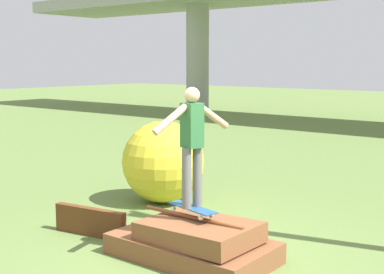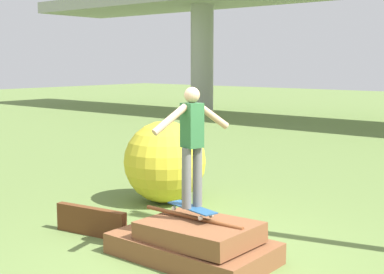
{
  "view_description": "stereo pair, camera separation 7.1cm",
  "coord_description": "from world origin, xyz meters",
  "views": [
    {
      "loc": [
        4.01,
        -5.01,
        2.44
      ],
      "look_at": [
        -0.04,
        0.04,
        1.53
      ],
      "focal_mm": 50.0,
      "sensor_mm": 36.0,
      "label": 1
    },
    {
      "loc": [
        4.07,
        -4.96,
        2.44
      ],
      "look_at": [
        -0.04,
        0.04,
        1.53
      ],
      "focal_mm": 50.0,
      "sensor_mm": 36.0,
      "label": 2
    }
  ],
  "objects": [
    {
      "name": "scrap_pile",
      "position": [
        0.05,
        -0.01,
        0.22
      ],
      "size": [
        2.03,
        1.15,
        0.56
      ],
      "color": "brown",
      "rests_on": "ground_plane"
    },
    {
      "name": "bush_yellow_flowering",
      "position": [
        -2.1,
        1.81,
        0.72
      ],
      "size": [
        1.43,
        1.43,
        1.43
      ],
      "color": "gold",
      "rests_on": "ground_plane"
    },
    {
      "name": "scrap_plank_loose",
      "position": [
        -1.68,
        -0.21,
        0.2
      ],
      "size": [
        1.19,
        0.31,
        0.4
      ],
      "color": "#5B3319",
      "rests_on": "ground_plane"
    },
    {
      "name": "skater",
      "position": [
        -0.04,
        0.04,
        1.5
      ],
      "size": [
        0.34,
        1.15,
        1.49
      ],
      "color": "slate",
      "rests_on": "skateboard"
    },
    {
      "name": "ground_plane",
      "position": [
        0.0,
        0.0,
        0.0
      ],
      "size": [
        80.0,
        80.0,
        0.0
      ],
      "primitive_type": "plane",
      "color": "olive"
    },
    {
      "name": "skateboard",
      "position": [
        -0.04,
        0.04,
        0.63
      ],
      "size": [
        0.8,
        0.36,
        0.09
      ],
      "color": "#23517F",
      "rests_on": "scrap_pile"
    }
  ]
}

